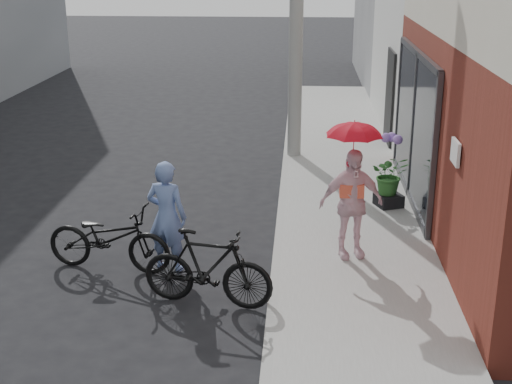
# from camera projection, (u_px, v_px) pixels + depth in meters

# --- Properties ---
(ground) EXTENTS (80.00, 80.00, 0.00)m
(ground) POSITION_uv_depth(u_px,v_px,m) (204.00, 285.00, 9.42)
(ground) COLOR black
(ground) RESTS_ON ground
(sidewalk) EXTENTS (2.20, 24.00, 0.12)m
(sidewalk) POSITION_uv_depth(u_px,v_px,m) (354.00, 228.00, 11.16)
(sidewalk) COLOR #979691
(sidewalk) RESTS_ON ground
(curb) EXTENTS (0.12, 24.00, 0.12)m
(curb) POSITION_uv_depth(u_px,v_px,m) (280.00, 227.00, 11.23)
(curb) COLOR #9E9E99
(curb) RESTS_ON ground
(officer) EXTENTS (0.64, 0.50, 1.56)m
(officer) POSITION_uv_depth(u_px,v_px,m) (167.00, 216.00, 9.63)
(officer) COLOR #657BB3
(officer) RESTS_ON ground
(bike_left) EXTENTS (1.85, 0.90, 0.93)m
(bike_left) POSITION_uv_depth(u_px,v_px,m) (109.00, 238.00, 9.73)
(bike_left) COLOR black
(bike_left) RESTS_ON ground
(bike_right) EXTENTS (1.71, 0.75, 0.99)m
(bike_right) POSITION_uv_depth(u_px,v_px,m) (208.00, 268.00, 8.73)
(bike_right) COLOR black
(bike_right) RESTS_ON ground
(kimono_woman) EXTENTS (0.98, 0.61, 1.55)m
(kimono_woman) POSITION_uv_depth(u_px,v_px,m) (351.00, 204.00, 9.78)
(kimono_woman) COLOR silver
(kimono_woman) RESTS_ON sidewalk
(parasol) EXTENTS (0.74, 0.74, 0.65)m
(parasol) POSITION_uv_depth(u_px,v_px,m) (355.00, 126.00, 9.43)
(parasol) COLOR red
(parasol) RESTS_ON kimono_woman
(planter) EXTENTS (0.51, 0.51, 0.21)m
(planter) POSITION_uv_depth(u_px,v_px,m) (388.00, 200.00, 11.94)
(planter) COLOR black
(planter) RESTS_ON sidewalk
(potted_plant) EXTENTS (0.61, 0.53, 0.68)m
(potted_plant) POSITION_uv_depth(u_px,v_px,m) (390.00, 175.00, 11.79)
(potted_plant) COLOR #2A6126
(potted_plant) RESTS_ON planter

